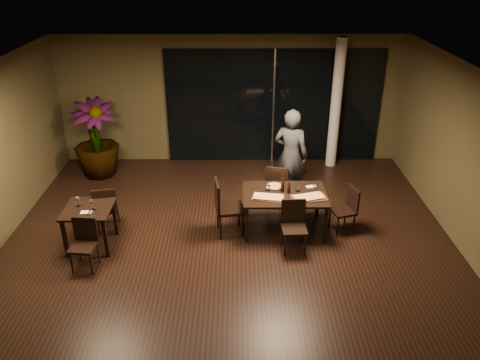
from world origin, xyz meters
name	(u,v)px	position (x,y,z in m)	size (l,w,h in m)	color
ground	(229,254)	(0.00, 0.00, 0.00)	(8.00, 8.00, 0.00)	black
wall_back	(231,100)	(0.00, 4.05, 1.50)	(8.00, 0.10, 3.00)	#484226
ceiling	(227,80)	(0.00, 0.00, 3.02)	(8.00, 8.00, 0.04)	silver
window_panel	(273,107)	(1.00, 3.96, 1.35)	(5.00, 0.06, 2.70)	black
column	(336,105)	(2.40, 3.65, 1.50)	(0.24, 0.24, 3.00)	silver
main_table	(285,197)	(1.00, 0.80, 0.68)	(1.50, 1.00, 0.75)	black
side_table	(89,214)	(-2.40, 0.30, 0.62)	(0.80, 0.80, 0.75)	black
chair_main_far	(277,184)	(0.94, 1.58, 0.53)	(0.52, 0.52, 0.95)	black
chair_main_near	(294,223)	(1.11, 0.20, 0.50)	(0.43, 0.43, 0.90)	black
chair_main_left	(225,205)	(-0.08, 0.68, 0.59)	(0.56, 0.56, 1.06)	black
chair_main_right	(347,207)	(2.14, 0.77, 0.48)	(0.49, 0.49, 0.86)	black
chair_side_far	(106,207)	(-2.24, 0.78, 0.50)	(0.49, 0.49, 0.90)	black
chair_side_near	(84,241)	(-2.33, -0.27, 0.48)	(0.43, 0.43, 0.85)	black
diner	(291,155)	(1.22, 2.02, 0.96)	(0.65, 0.44, 1.93)	#2B2D30
potted_plant	(96,139)	(-3.01, 3.16, 0.87)	(0.95, 0.95, 1.75)	#234B19
pizza_board_left	(268,198)	(0.69, 0.62, 0.76)	(0.56, 0.28, 0.01)	#4F2B19
pizza_board_right	(309,198)	(1.41, 0.61, 0.76)	(0.63, 0.31, 0.01)	#3F2314
oblong_pizza_left	(268,197)	(0.69, 0.62, 0.77)	(0.49, 0.23, 0.02)	#690F09
oblong_pizza_right	(309,197)	(1.41, 0.61, 0.77)	(0.52, 0.24, 0.02)	#6B0D09
round_pizza	(275,186)	(0.84, 1.06, 0.76)	(0.29, 0.29, 0.01)	red
bottle_a	(283,185)	(0.96, 0.87, 0.89)	(0.06, 0.06, 0.28)	black
bottle_b	(289,186)	(1.08, 0.82, 0.88)	(0.06, 0.06, 0.26)	black
bottle_c	(283,182)	(0.97, 0.95, 0.91)	(0.07, 0.07, 0.31)	black
tumbler_left	(268,188)	(0.71, 0.92, 0.80)	(0.08, 0.08, 0.10)	white
tumbler_right	(298,189)	(1.24, 0.89, 0.80)	(0.08, 0.08, 0.10)	white
napkin_near	(319,196)	(1.59, 0.67, 0.76)	(0.18, 0.10, 0.01)	silver
napkin_far	(311,187)	(1.51, 1.05, 0.76)	(0.18, 0.10, 0.01)	silver
wine_glass_a	(78,201)	(-2.57, 0.37, 0.84)	(0.08, 0.08, 0.18)	white
wine_glass_b	(92,205)	(-2.30, 0.24, 0.85)	(0.09, 0.09, 0.19)	white
side_napkin	(86,212)	(-2.38, 0.14, 0.76)	(0.18, 0.11, 0.01)	white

